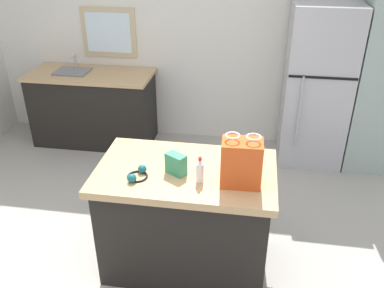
{
  "coord_description": "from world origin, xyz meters",
  "views": [
    {
      "loc": [
        0.69,
        -2.37,
        2.52
      ],
      "look_at": [
        0.24,
        0.46,
        0.96
      ],
      "focal_mm": 38.41,
      "sensor_mm": 36.0,
      "label": 1
    }
  ],
  "objects_px": {
    "small_box": "(176,164)",
    "ear_defenders": "(137,175)",
    "shopping_bag": "(241,162)",
    "bottle": "(200,171)",
    "tall_cabinet": "(380,79)",
    "kitchen_island": "(186,217)",
    "refrigerator": "(316,86)"
  },
  "relations": [
    {
      "from": "tall_cabinet",
      "to": "shopping_bag",
      "type": "bearing_deg",
      "value": -123.83
    },
    {
      "from": "refrigerator",
      "to": "kitchen_island",
      "type": "bearing_deg",
      "value": -120.4
    },
    {
      "from": "kitchen_island",
      "to": "refrigerator",
      "type": "height_order",
      "value": "refrigerator"
    },
    {
      "from": "kitchen_island",
      "to": "small_box",
      "type": "bearing_deg",
      "value": -131.7
    },
    {
      "from": "shopping_bag",
      "to": "small_box",
      "type": "xyz_separation_m",
      "value": [
        -0.46,
        0.06,
        -0.09
      ]
    },
    {
      "from": "refrigerator",
      "to": "ear_defenders",
      "type": "relative_size",
      "value": 9.29
    },
    {
      "from": "kitchen_island",
      "to": "shopping_bag",
      "type": "distance_m",
      "value": 0.75
    },
    {
      "from": "tall_cabinet",
      "to": "ear_defenders",
      "type": "xyz_separation_m",
      "value": [
        -2.12,
        -2.11,
        -0.09
      ]
    },
    {
      "from": "kitchen_island",
      "to": "ear_defenders",
      "type": "xyz_separation_m",
      "value": [
        -0.32,
        -0.16,
        0.47
      ]
    },
    {
      "from": "shopping_bag",
      "to": "bottle",
      "type": "bearing_deg",
      "value": -174.65
    },
    {
      "from": "kitchen_island",
      "to": "tall_cabinet",
      "type": "height_order",
      "value": "tall_cabinet"
    },
    {
      "from": "tall_cabinet",
      "to": "small_box",
      "type": "relative_size",
      "value": 13.1
    },
    {
      "from": "bottle",
      "to": "tall_cabinet",
      "type": "bearing_deg",
      "value": 51.5
    },
    {
      "from": "small_box",
      "to": "bottle",
      "type": "relative_size",
      "value": 0.78
    },
    {
      "from": "small_box",
      "to": "bottle",
      "type": "bearing_deg",
      "value": -23.82
    },
    {
      "from": "refrigerator",
      "to": "tall_cabinet",
      "type": "bearing_deg",
      "value": 0.02
    },
    {
      "from": "refrigerator",
      "to": "small_box",
      "type": "relative_size",
      "value": 11.54
    },
    {
      "from": "shopping_bag",
      "to": "kitchen_island",
      "type": "bearing_deg",
      "value": 163.41
    },
    {
      "from": "kitchen_island",
      "to": "tall_cabinet",
      "type": "distance_m",
      "value": 2.71
    },
    {
      "from": "tall_cabinet",
      "to": "kitchen_island",
      "type": "bearing_deg",
      "value": -132.61
    },
    {
      "from": "shopping_bag",
      "to": "bottle",
      "type": "xyz_separation_m",
      "value": [
        -0.28,
        -0.03,
        -0.08
      ]
    },
    {
      "from": "kitchen_island",
      "to": "refrigerator",
      "type": "bearing_deg",
      "value": 59.6
    },
    {
      "from": "shopping_bag",
      "to": "tall_cabinet",
      "type": "bearing_deg",
      "value": 56.17
    },
    {
      "from": "ear_defenders",
      "to": "bottle",
      "type": "bearing_deg",
      "value": 1.8
    },
    {
      "from": "shopping_bag",
      "to": "ear_defenders",
      "type": "relative_size",
      "value": 1.94
    },
    {
      "from": "shopping_bag",
      "to": "small_box",
      "type": "height_order",
      "value": "shopping_bag"
    },
    {
      "from": "shopping_bag",
      "to": "small_box",
      "type": "relative_size",
      "value": 2.4
    },
    {
      "from": "small_box",
      "to": "ear_defenders",
      "type": "distance_m",
      "value": 0.29
    },
    {
      "from": "tall_cabinet",
      "to": "ear_defenders",
      "type": "bearing_deg",
      "value": -135.07
    },
    {
      "from": "refrigerator",
      "to": "ear_defenders",
      "type": "distance_m",
      "value": 2.57
    },
    {
      "from": "kitchen_island",
      "to": "bottle",
      "type": "distance_m",
      "value": 0.57
    },
    {
      "from": "small_box",
      "to": "ear_defenders",
      "type": "relative_size",
      "value": 0.81
    }
  ]
}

